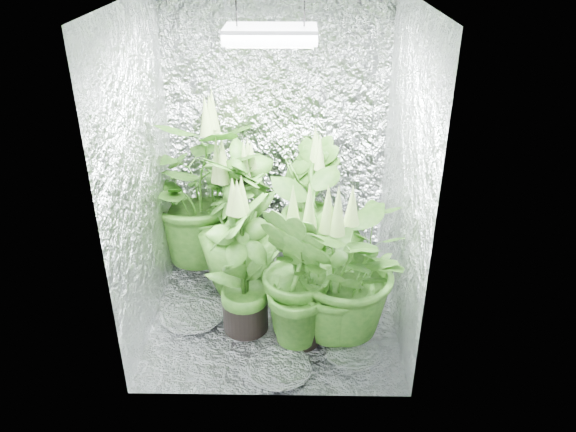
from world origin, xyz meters
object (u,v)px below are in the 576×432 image
(grow_lamp, at_px, (271,35))
(plant_c, at_px, (308,204))
(plant_b, at_px, (244,211))
(plant_e, at_px, (342,267))
(circulation_fan, at_px, (360,265))
(plant_f, at_px, (243,264))
(plant_g, at_px, (299,275))
(plant_d, at_px, (238,225))
(plant_a, at_px, (203,186))

(grow_lamp, height_order, plant_c, grow_lamp)
(plant_b, distance_m, plant_e, 1.02)
(plant_e, bearing_deg, circulation_fan, 72.65)
(plant_e, bearing_deg, grow_lamp, 147.31)
(grow_lamp, height_order, circulation_fan, grow_lamp)
(circulation_fan, bearing_deg, grow_lamp, -165.55)
(plant_f, distance_m, plant_g, 0.36)
(plant_b, distance_m, plant_g, 0.92)
(plant_d, bearing_deg, circulation_fan, 6.17)
(plant_f, xyz_separation_m, circulation_fan, (0.79, 0.55, -0.35))
(plant_b, distance_m, plant_f, 0.72)
(grow_lamp, relative_size, plant_f, 0.47)
(plant_a, relative_size, circulation_fan, 4.09)
(grow_lamp, height_order, plant_b, grow_lamp)
(plant_e, bearing_deg, plant_a, 136.89)
(plant_g, xyz_separation_m, circulation_fan, (0.45, 0.66, -0.35))
(plant_c, relative_size, plant_e, 0.95)
(plant_b, bearing_deg, plant_a, 157.01)
(plant_g, bearing_deg, plant_f, 162.59)
(grow_lamp, relative_size, plant_a, 0.37)
(plant_a, xyz_separation_m, plant_f, (0.37, -0.85, -0.14))
(plant_e, distance_m, plant_g, 0.26)
(plant_d, relative_size, plant_g, 1.06)
(plant_a, distance_m, plant_b, 0.37)
(plant_a, bearing_deg, plant_f, -66.29)
(plant_d, distance_m, plant_f, 0.46)
(plant_f, distance_m, circulation_fan, 1.03)
(plant_a, relative_size, plant_c, 1.27)
(plant_c, relative_size, circulation_fan, 3.22)
(plant_f, bearing_deg, plant_c, 63.40)
(plant_b, distance_m, plant_c, 0.48)
(plant_c, distance_m, plant_f, 0.91)
(plant_d, distance_m, plant_e, 0.85)
(plant_g, height_order, circulation_fan, plant_g)
(plant_e, xyz_separation_m, circulation_fan, (0.19, 0.62, -0.38))
(plant_b, bearing_deg, grow_lamp, -65.00)
(plant_a, bearing_deg, plant_c, -2.20)
(grow_lamp, height_order, plant_g, grow_lamp)
(plant_c, height_order, plant_d, plant_d)
(plant_b, xyz_separation_m, plant_e, (0.66, -0.78, 0.02))
(grow_lamp, relative_size, plant_e, 0.45)
(plant_e, height_order, plant_g, plant_e)
(plant_d, relative_size, circulation_fan, 3.39)
(plant_b, relative_size, circulation_fan, 3.23)
(plant_g, bearing_deg, grow_lamp, 117.96)
(grow_lamp, height_order, plant_f, grow_lamp)
(plant_b, relative_size, plant_d, 0.95)
(grow_lamp, bearing_deg, plant_d, 135.23)
(plant_a, height_order, circulation_fan, plant_a)
(plant_c, height_order, plant_g, plant_c)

